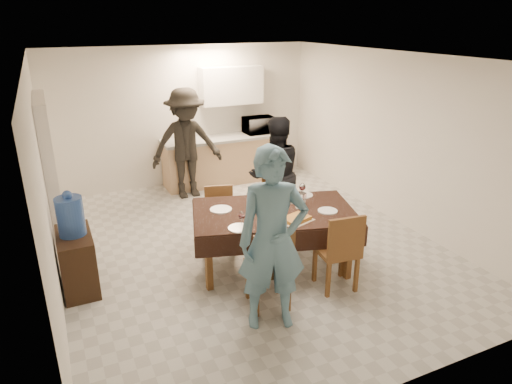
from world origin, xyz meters
The scene contains 33 objects.
floor centered at (0.00, 0.00, 0.00)m, with size 5.00×6.00×0.02m, color beige.
ceiling centered at (0.00, 0.00, 2.60)m, with size 5.00×6.00×0.02m, color white.
wall_back centered at (0.00, 3.00, 1.30)m, with size 5.00×0.02×2.60m, color white.
wall_front centered at (0.00, -3.00, 1.30)m, with size 5.00×0.02×2.60m, color white.
wall_left centered at (-2.50, 0.00, 1.30)m, with size 0.02×6.00×2.60m, color white.
wall_right centered at (2.50, 0.00, 1.30)m, with size 0.02×6.00×2.60m, color white.
stub_partition centered at (-2.42, 1.20, 1.05)m, with size 0.15×1.40×2.10m, color silver.
kitchen_base_cabinet centered at (0.60, 2.68, 0.43)m, with size 2.20×0.60×0.86m, color tan.
kitchen_worktop centered at (0.60, 2.68, 0.89)m, with size 2.24×0.64×0.05m, color #A3A49F.
upper_cabinet centered at (0.90, 2.82, 1.85)m, with size 1.20×0.34×0.70m, color white.
dining_table centered at (0.07, -0.66, 0.75)m, with size 2.25×1.69×0.78m.
chair_near_left centered at (-0.38, -1.50, 0.60)m, with size 0.51×0.51×0.53m.
chair_near_right centered at (0.52, -1.50, 0.61)m, with size 0.50×0.50×0.54m.
chair_far_left centered at (-0.38, 0.01, 0.53)m, with size 0.49×0.50×0.47m.
chair_far_right centered at (0.52, 0.00, 0.55)m, with size 0.49×0.49×0.48m.
console centered at (-2.28, -0.16, 0.36)m, with size 0.39×0.77×0.71m, color #302110.
water_jug centered at (-2.28, -0.16, 0.94)m, with size 0.30×0.30×0.46m, color #3259AB.
wine_bottle centered at (0.02, -0.61, 0.93)m, with size 0.07×0.07×0.30m, color black, non-canonical shape.
water_pitcher centered at (0.42, -0.71, 0.88)m, with size 0.13×0.13×0.20m, color white.
savoury_tart centered at (0.17, -1.04, 0.81)m, with size 0.38×0.29×0.05m, color #D5883E.
salad_bowl centered at (0.37, -0.48, 0.82)m, with size 0.17×0.17×0.07m, color white.
mushroom_dish centered at (0.02, -0.38, 0.80)m, with size 0.21×0.21×0.04m, color white.
wine_glass_a centered at (-0.48, -0.91, 0.88)m, with size 0.08×0.08×0.19m, color white, non-canonical shape.
wine_glass_b centered at (0.62, -0.41, 0.88)m, with size 0.09×0.09×0.20m, color white, non-canonical shape.
wine_glass_c centered at (-0.13, -0.36, 0.88)m, with size 0.09×0.09×0.19m, color white, non-canonical shape.
plate_near_left centered at (-0.53, -0.96, 0.79)m, with size 0.26×0.26×0.02m, color white.
plate_near_right centered at (0.67, -0.96, 0.79)m, with size 0.25×0.25×0.01m, color white.
plate_far_left centered at (-0.53, -0.36, 0.79)m, with size 0.28×0.28×0.02m, color white.
plate_far_right centered at (0.67, -0.36, 0.79)m, with size 0.26×0.26×0.01m, color white.
microwave centered at (1.42, 2.68, 1.07)m, with size 0.58×0.40×0.32m, color white.
person_near centered at (-0.48, -1.71, 0.97)m, with size 0.71×0.46×1.94m, color #5D8AA2.
person_far centered at (0.62, 0.39, 0.87)m, with size 0.84×0.66×1.73m, color black.
person_kitchen centered at (-0.20, 2.23, 0.98)m, with size 1.26×0.72×1.95m, color black.
Camera 1 is at (-2.34, -5.35, 3.05)m, focal length 32.00 mm.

